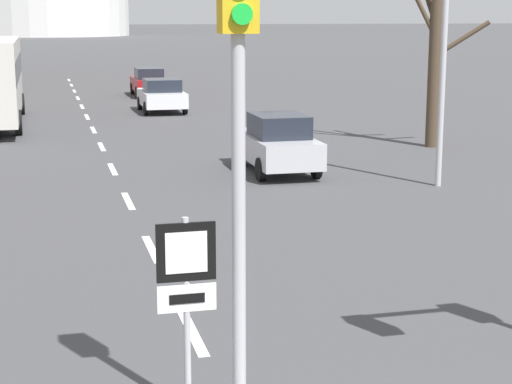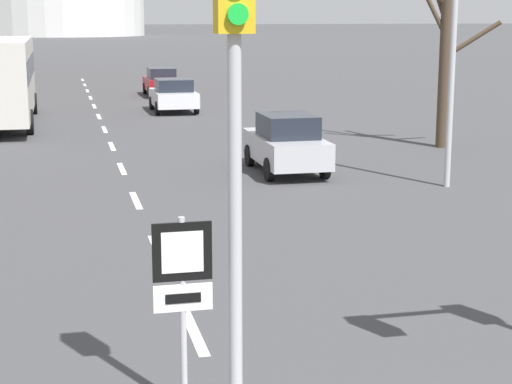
% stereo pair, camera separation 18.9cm
% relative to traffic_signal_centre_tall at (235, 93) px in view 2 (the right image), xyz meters
% --- Properties ---
extents(lane_stripe_1, '(0.16, 2.00, 0.01)m').
position_rel_traffic_signal_centre_tall_xyz_m(lane_stripe_1, '(0.07, 3.37, -3.70)').
color(lane_stripe_1, silver).
rests_on(lane_stripe_1, ground_plane).
extents(lane_stripe_2, '(0.16, 2.00, 0.01)m').
position_rel_traffic_signal_centre_tall_xyz_m(lane_stripe_2, '(0.07, 7.87, -3.70)').
color(lane_stripe_2, silver).
rests_on(lane_stripe_2, ground_plane).
extents(lane_stripe_3, '(0.16, 2.00, 0.01)m').
position_rel_traffic_signal_centre_tall_xyz_m(lane_stripe_3, '(0.07, 12.37, -3.70)').
color(lane_stripe_3, silver).
rests_on(lane_stripe_3, ground_plane).
extents(lane_stripe_4, '(0.16, 2.00, 0.01)m').
position_rel_traffic_signal_centre_tall_xyz_m(lane_stripe_4, '(0.07, 16.87, -3.70)').
color(lane_stripe_4, silver).
rests_on(lane_stripe_4, ground_plane).
extents(lane_stripe_5, '(0.16, 2.00, 0.01)m').
position_rel_traffic_signal_centre_tall_xyz_m(lane_stripe_5, '(0.07, 21.37, -3.70)').
color(lane_stripe_5, silver).
rests_on(lane_stripe_5, ground_plane).
extents(lane_stripe_6, '(0.16, 2.00, 0.01)m').
position_rel_traffic_signal_centre_tall_xyz_m(lane_stripe_6, '(0.07, 25.87, -3.70)').
color(lane_stripe_6, silver).
rests_on(lane_stripe_6, ground_plane).
extents(lane_stripe_7, '(0.16, 2.00, 0.01)m').
position_rel_traffic_signal_centre_tall_xyz_m(lane_stripe_7, '(0.07, 30.37, -3.70)').
color(lane_stripe_7, silver).
rests_on(lane_stripe_7, ground_plane).
extents(lane_stripe_8, '(0.16, 2.00, 0.01)m').
position_rel_traffic_signal_centre_tall_xyz_m(lane_stripe_8, '(0.07, 34.87, -3.70)').
color(lane_stripe_8, silver).
rests_on(lane_stripe_8, ground_plane).
extents(lane_stripe_9, '(0.16, 2.00, 0.01)m').
position_rel_traffic_signal_centre_tall_xyz_m(lane_stripe_9, '(0.07, 39.37, -3.70)').
color(lane_stripe_9, silver).
rests_on(lane_stripe_9, ground_plane).
extents(lane_stripe_10, '(0.16, 2.00, 0.01)m').
position_rel_traffic_signal_centre_tall_xyz_m(lane_stripe_10, '(0.07, 43.87, -3.70)').
color(lane_stripe_10, silver).
rests_on(lane_stripe_10, ground_plane).
extents(lane_stripe_11, '(0.16, 2.00, 0.01)m').
position_rel_traffic_signal_centre_tall_xyz_m(lane_stripe_11, '(0.07, 48.37, -3.70)').
color(lane_stripe_11, silver).
rests_on(lane_stripe_11, ground_plane).
extents(lane_stripe_12, '(0.16, 2.00, 0.01)m').
position_rel_traffic_signal_centre_tall_xyz_m(lane_stripe_12, '(0.07, 52.87, -3.70)').
color(lane_stripe_12, silver).
rests_on(lane_stripe_12, ground_plane).
extents(traffic_signal_centre_tall, '(0.36, 0.34, 5.34)m').
position_rel_traffic_signal_centre_tall_xyz_m(traffic_signal_centre_tall, '(0.00, 0.00, 0.00)').
color(traffic_signal_centre_tall, '#B2B2B7').
rests_on(traffic_signal_centre_tall, ground_plane).
extents(route_sign_post, '(0.60, 0.08, 2.49)m').
position_rel_traffic_signal_centre_tall_xyz_m(route_sign_post, '(-0.54, -0.01, -2.01)').
color(route_sign_post, '#B2B2B7').
rests_on(route_sign_post, ground_plane).
extents(street_lamp_right, '(2.43, 0.36, 7.06)m').
position_rel_traffic_signal_centre_tall_xyz_m(street_lamp_right, '(7.73, 12.25, 0.75)').
color(street_lamp_right, '#B2B2B7').
rests_on(street_lamp_right, ground_plane).
extents(sedan_near_left, '(1.96, 3.92, 1.54)m').
position_rel_traffic_signal_centre_tall_xyz_m(sedan_near_left, '(3.58, 31.50, -2.92)').
color(sedan_near_left, silver).
rests_on(sedan_near_left, ground_plane).
extents(sedan_near_right, '(1.75, 4.14, 1.57)m').
position_rel_traffic_signal_centre_tall_xyz_m(sedan_near_right, '(3.99, 39.64, -2.91)').
color(sedan_near_right, maroon).
rests_on(sedan_near_right, ground_plane).
extents(sedan_mid_centre, '(1.77, 3.96, 1.69)m').
position_rel_traffic_signal_centre_tall_xyz_m(sedan_mid_centre, '(4.63, 15.22, -2.86)').
color(sedan_mid_centre, '#B7B7BC').
rests_on(sedan_mid_centre, ground_plane).
extents(bare_tree_right_near, '(3.00, 2.46, 6.34)m').
position_rel_traffic_signal_centre_tall_xyz_m(bare_tree_right_near, '(11.08, 18.67, -0.61)').
color(bare_tree_right_near, '#473828').
rests_on(bare_tree_right_near, ground_plane).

